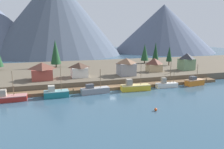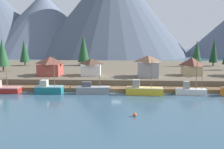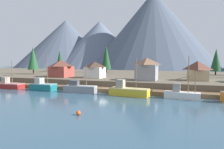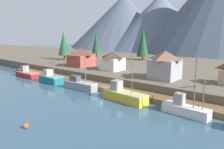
% 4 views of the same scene
% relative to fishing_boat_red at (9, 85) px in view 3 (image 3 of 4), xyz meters
% --- Properties ---
extents(ground_plane, '(400.00, 400.00, 1.00)m').
position_rel_fishing_boat_red_xyz_m(ground_plane, '(29.05, 21.78, -1.42)').
color(ground_plane, '#335166').
extents(dock, '(80.00, 4.00, 1.60)m').
position_rel_fishing_boat_red_xyz_m(dock, '(29.05, 3.77, -0.42)').
color(dock, brown).
rests_on(dock, ground_plane).
extents(shoreline_bank, '(400.00, 56.00, 2.50)m').
position_rel_fishing_boat_red_xyz_m(shoreline_bank, '(29.05, 33.78, 0.33)').
color(shoreline_bank, brown).
rests_on(shoreline_bank, ground_plane).
extents(mountain_west_peak, '(105.18, 105.18, 50.53)m').
position_rel_fishing_boat_red_xyz_m(mountain_west_peak, '(-73.68, 144.31, 24.34)').
color(mountain_west_peak, '#475160').
rests_on(mountain_west_peak, ground_plane).
extents(mountain_central_peak, '(94.21, 94.21, 46.73)m').
position_rel_fishing_boat_red_xyz_m(mountain_central_peak, '(-33.39, 143.06, 22.44)').
color(mountain_central_peak, slate).
rests_on(mountain_central_peak, ground_plane).
extents(mountain_east_peak, '(111.65, 111.65, 67.56)m').
position_rel_fishing_boat_red_xyz_m(mountain_east_peak, '(21.03, 135.78, 32.86)').
color(mountain_east_peak, '#475160').
rests_on(mountain_east_peak, ground_plane).
extents(fishing_boat_red, '(8.43, 3.25, 8.08)m').
position_rel_fishing_boat_red_xyz_m(fishing_boat_red, '(0.00, 0.00, 0.00)').
color(fishing_boat_red, maroon).
rests_on(fishing_boat_red, ground_plane).
extents(fishing_boat_teal, '(6.73, 3.18, 9.71)m').
position_rel_fishing_boat_red_xyz_m(fishing_boat_teal, '(11.88, 0.04, 0.21)').
color(fishing_boat_teal, '#196B70').
rests_on(fishing_boat_teal, ground_plane).
extents(fishing_boat_grey, '(8.55, 2.95, 7.26)m').
position_rel_fishing_boat_red_xyz_m(fishing_boat_grey, '(23.06, 0.18, 0.14)').
color(fishing_boat_grey, gray).
rests_on(fishing_boat_grey, ground_plane).
extents(fishing_boat_yellow, '(9.30, 3.55, 8.80)m').
position_rel_fishing_boat_red_xyz_m(fishing_boat_yellow, '(35.89, -0.12, 0.20)').
color(fishing_boat_yellow, gold).
rests_on(fishing_boat_yellow, ground_plane).
extents(fishing_boat_white, '(7.39, 2.59, 9.06)m').
position_rel_fishing_boat_red_xyz_m(fishing_boat_white, '(47.49, 0.39, 0.08)').
color(fishing_boat_white, silver).
rests_on(fishing_boat_white, ground_plane).
extents(house_red, '(6.82, 6.80, 5.73)m').
position_rel_fishing_boat_red_xyz_m(house_red, '(8.48, 13.68, 4.51)').
color(house_red, '#9E4238').
rests_on(house_red, shoreline_bank).
extents(house_grey, '(6.01, 6.37, 6.35)m').
position_rel_fishing_boat_red_xyz_m(house_grey, '(37.87, 12.39, 4.82)').
color(house_grey, gray).
rests_on(house_grey, shoreline_bank).
extents(house_white, '(5.79, 5.49, 5.19)m').
position_rel_fishing_boat_red_xyz_m(house_white, '(20.84, 14.25, 4.23)').
color(house_white, silver).
rests_on(house_white, shoreline_bank).
extents(house_tan, '(5.86, 4.47, 5.49)m').
position_rel_fishing_boat_red_xyz_m(house_tan, '(51.38, 16.10, 4.39)').
color(house_tan, tan).
rests_on(house_tan, shoreline_bank).
extents(conifer_near_left, '(4.71, 4.71, 12.41)m').
position_rel_fishing_boat_red_xyz_m(conifer_near_left, '(14.40, 40.42, 8.49)').
color(conifer_near_left, '#4C3823').
rests_on(conifer_near_left, shoreline_bank).
extents(conifer_mid_left, '(4.42, 4.42, 10.92)m').
position_rel_fishing_boat_red_xyz_m(conifer_mid_left, '(-9.62, 20.96, 7.94)').
color(conifer_mid_left, '#4C3823').
rests_on(conifer_mid_left, shoreline_bank).
extents(conifer_back_left, '(3.97, 3.97, 10.39)m').
position_rel_fishing_boat_red_xyz_m(conifer_back_left, '(-8.99, 38.43, 7.51)').
color(conifer_back_left, '#4C3823').
rests_on(conifer_back_left, shoreline_bank).
extents(conifer_back_right, '(4.02, 4.02, 10.02)m').
position_rel_fishing_boat_red_xyz_m(conifer_back_right, '(58.98, 40.09, 7.28)').
color(conifer_back_right, '#4C3823').
rests_on(conifer_back_right, shoreline_bank).
extents(channel_buoy, '(0.70, 0.70, 0.70)m').
position_rel_fishing_boat_red_xyz_m(channel_buoy, '(33.14, -18.30, -0.57)').
color(channel_buoy, '#E04C19').
rests_on(channel_buoy, ground_plane).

